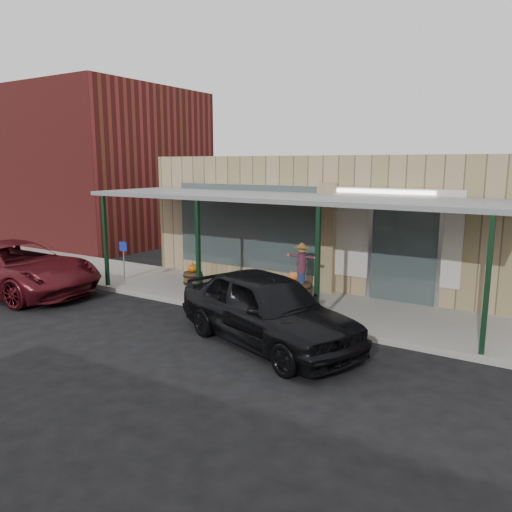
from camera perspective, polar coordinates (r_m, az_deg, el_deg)
The scene contains 10 objects.
ground at distance 11.49m, azimuth -6.12°, elevation -9.74°, with size 120.00×120.00×0.00m, color black.
sidewalk at distance 14.33m, azimuth 2.83°, elevation -5.25°, with size 40.00×3.20×0.15m, color gray.
storefront at distance 18.01m, azimuth 10.03°, elevation 4.41°, with size 12.00×6.25×4.20m.
awning at distance 13.78m, azimuth 2.86°, elevation 6.54°, with size 12.00×3.00×3.04m.
block_buildings_near at distance 18.26m, azimuth 17.37°, elevation 9.44°, with size 61.00×8.00×8.00m.
barrel_scarecrow at distance 14.48m, azimuth 5.22°, elevation -2.58°, with size 0.98×0.68×1.60m.
barrel_pumpkin at distance 16.06m, azimuth -7.20°, elevation -2.37°, with size 0.63×0.63×0.72m.
handicap_sign at distance 16.22m, azimuth -14.89°, elevation -0.17°, with size 0.29×0.05×1.40m.
parked_sedan at distance 11.05m, azimuth 1.32°, elevation -6.02°, with size 5.18×3.46×1.64m.
car_maroon at distance 17.09m, azimuth -25.89°, elevation -1.22°, with size 2.65×5.74×1.60m, color #561119.
Camera 1 is at (6.71, -8.44, 3.98)m, focal length 35.00 mm.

